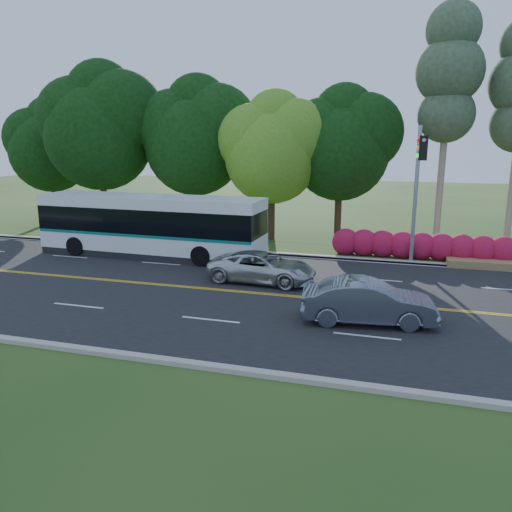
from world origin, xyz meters
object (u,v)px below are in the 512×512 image
(transit_bus, at_px, (150,227))
(sedan, at_px, (368,302))
(suv, at_px, (262,267))
(traffic_signal, at_px, (418,176))

(transit_bus, bearing_deg, sedan, -28.54)
(suv, bearing_deg, traffic_signal, -57.35)
(traffic_signal, xyz_separation_m, transit_bus, (-13.79, -0.41, -3.01))
(suv, bearing_deg, transit_bus, 69.41)
(traffic_signal, xyz_separation_m, sedan, (-1.57, -7.61, -3.89))
(traffic_signal, distance_m, sedan, 8.69)
(traffic_signal, height_order, sedan, traffic_signal)
(transit_bus, bearing_deg, traffic_signal, 3.69)
(traffic_signal, height_order, suv, traffic_signal)
(sedan, xyz_separation_m, suv, (-4.94, 3.96, -0.09))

